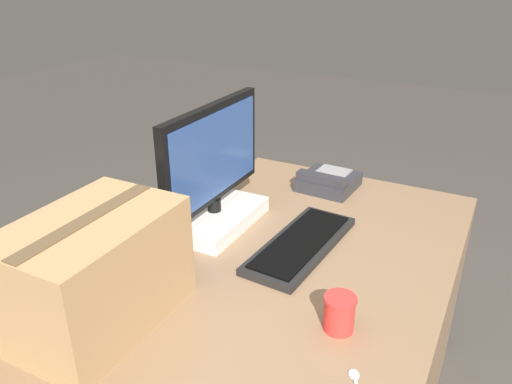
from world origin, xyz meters
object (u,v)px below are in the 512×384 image
object	(u,v)px
cardboard_box	(95,272)
paper_cup_right	(339,313)
desk_phone	(328,181)
keyboard	(301,244)
monitor	(214,182)

from	to	relation	value
cardboard_box	paper_cup_right	bearing A→B (deg)	-65.95
desk_phone	paper_cup_right	world-z (taller)	paper_cup_right
keyboard	cardboard_box	distance (m)	0.62
desk_phone	paper_cup_right	distance (m)	0.80
monitor	paper_cup_right	bearing A→B (deg)	-120.05
monitor	cardboard_box	world-z (taller)	monitor
paper_cup_right	keyboard	bearing A→B (deg)	36.65
keyboard	paper_cup_right	world-z (taller)	paper_cup_right
paper_cup_right	cardboard_box	bearing A→B (deg)	114.05
monitor	desk_phone	xyz separation A→B (m)	(0.44, -0.23, -0.12)
keyboard	paper_cup_right	size ratio (longest dim) A/B	5.12
keyboard	paper_cup_right	bearing A→B (deg)	-139.50
keyboard	desk_phone	xyz separation A→B (m)	(0.45, 0.08, 0.02)
cardboard_box	keyboard	bearing A→B (deg)	-29.36
monitor	desk_phone	distance (m)	0.51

